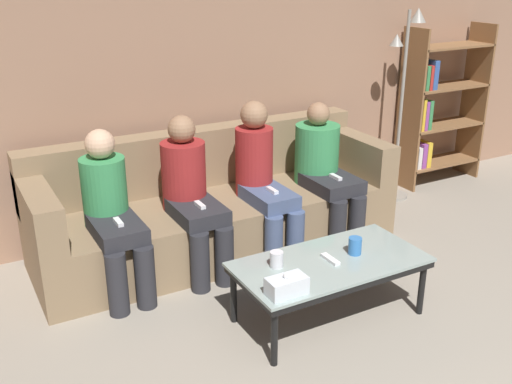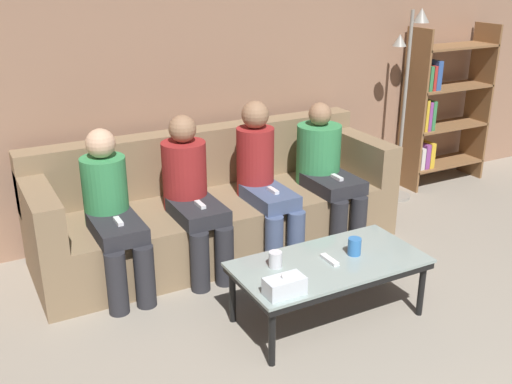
% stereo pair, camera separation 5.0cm
% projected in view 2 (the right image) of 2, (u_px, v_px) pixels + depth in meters
% --- Properties ---
extents(wall_back, '(12.00, 0.06, 2.60)m').
position_uv_depth(wall_back, '(185.00, 68.00, 4.61)').
color(wall_back, '#9E755B').
rests_on(wall_back, ground_plane).
extents(couch, '(2.72, 0.88, 0.87)m').
position_uv_depth(couch, '(216.00, 208.00, 4.55)').
color(couch, '#897051').
rests_on(couch, ground_plane).
extents(coffee_table, '(1.16, 0.59, 0.39)m').
position_uv_depth(coffee_table, '(329.00, 267.00, 3.60)').
color(coffee_table, '#8C9E99').
rests_on(coffee_table, ground_plane).
extents(cup_near_left, '(0.08, 0.08, 0.10)m').
position_uv_depth(cup_near_left, '(275.00, 259.00, 3.50)').
color(cup_near_left, silver).
rests_on(cup_near_left, coffee_table).
extents(cup_near_right, '(0.08, 0.08, 0.11)m').
position_uv_depth(cup_near_right, '(354.00, 246.00, 3.65)').
color(cup_near_right, '#3372BF').
rests_on(cup_near_right, coffee_table).
extents(tissue_box, '(0.22, 0.12, 0.13)m').
position_uv_depth(tissue_box, '(285.00, 286.00, 3.21)').
color(tissue_box, silver).
rests_on(tissue_box, coffee_table).
extents(game_remote, '(0.04, 0.15, 0.02)m').
position_uv_depth(game_remote, '(329.00, 260.00, 3.58)').
color(game_remote, white).
rests_on(game_remote, coffee_table).
extents(bookshelf, '(0.87, 0.32, 1.52)m').
position_uv_depth(bookshelf, '(439.00, 110.00, 5.72)').
color(bookshelf, brown).
rests_on(bookshelf, ground_plane).
extents(standing_lamp, '(0.31, 0.26, 1.70)m').
position_uv_depth(standing_lamp, '(407.00, 86.00, 5.24)').
color(standing_lamp, gray).
rests_on(standing_lamp, ground_plane).
extents(seated_person_left_end, '(0.31, 0.67, 1.07)m').
position_uv_depth(seated_person_left_end, '(112.00, 209.00, 3.89)').
color(seated_person_left_end, '#28282D').
rests_on(seated_person_left_end, ground_plane).
extents(seated_person_mid_left, '(0.31, 0.67, 1.10)m').
position_uv_depth(seated_person_mid_left, '(191.00, 192.00, 4.14)').
color(seated_person_mid_left, '#28282D').
rests_on(seated_person_mid_left, ground_plane).
extents(seated_person_mid_right, '(0.31, 0.65, 1.13)m').
position_uv_depth(seated_person_mid_right, '(263.00, 177.00, 4.38)').
color(seated_person_mid_right, '#47567A').
rests_on(seated_person_mid_right, ground_plane).
extents(seated_person_right_end, '(0.35, 0.67, 1.06)m').
position_uv_depth(seated_person_right_end, '(326.00, 167.00, 4.65)').
color(seated_person_right_end, '#28282D').
rests_on(seated_person_right_end, ground_plane).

